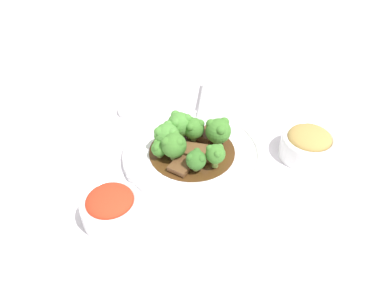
{
  "coord_description": "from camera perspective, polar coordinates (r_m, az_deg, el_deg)",
  "views": [
    {
      "loc": [
        0.36,
        -0.45,
        0.52
      ],
      "look_at": [
        0.0,
        0.0,
        0.03
      ],
      "focal_mm": 35.0,
      "sensor_mm": 36.0,
      "label": 1
    }
  ],
  "objects": [
    {
      "name": "broccoli_floret_4",
      "position": [
        0.78,
        -1.9,
        3.08
      ],
      "size": [
        0.05,
        0.05,
        0.06
      ],
      "color": "#8EB756",
      "rests_on": "main_plate"
    },
    {
      "name": "beef_strip_0",
      "position": [
        0.76,
        -0.65,
        -0.74
      ],
      "size": [
        0.07,
        0.06,
        0.01
      ],
      "color": "brown",
      "rests_on": "main_plate"
    },
    {
      "name": "broccoli_floret_1",
      "position": [
        0.77,
        0.26,
        2.46
      ],
      "size": [
        0.04,
        0.04,
        0.05
      ],
      "color": "#7FA84C",
      "rests_on": "main_plate"
    },
    {
      "name": "broccoli_floret_3",
      "position": [
        0.75,
        -3.86,
        1.35
      ],
      "size": [
        0.05,
        0.05,
        0.06
      ],
      "color": "#8EB756",
      "rests_on": "main_plate"
    },
    {
      "name": "side_bowl_kimchi",
      "position": [
        0.66,
        -12.25,
        -9.33
      ],
      "size": [
        0.1,
        0.1,
        0.06
      ],
      "color": "white",
      "rests_on": "ground_plane"
    },
    {
      "name": "beef_strip_1",
      "position": [
        0.75,
        1.77,
        -1.26
      ],
      "size": [
        0.05,
        0.05,
        0.01
      ],
      "color": "brown",
      "rests_on": "main_plate"
    },
    {
      "name": "broccoli_floret_0",
      "position": [
        0.71,
        0.62,
        -2.4
      ],
      "size": [
        0.04,
        0.04,
        0.04
      ],
      "color": "#8EB756",
      "rests_on": "main_plate"
    },
    {
      "name": "broccoli_floret_6",
      "position": [
        0.73,
        -2.77,
        -0.13
      ],
      "size": [
        0.05,
        0.05,
        0.06
      ],
      "color": "#8EB756",
      "rests_on": "main_plate"
    },
    {
      "name": "beef_strip_2",
      "position": [
        0.72,
        -1.61,
        -3.26
      ],
      "size": [
        0.04,
        0.05,
        0.01
      ],
      "color": "brown",
      "rests_on": "main_plate"
    },
    {
      "name": "broccoli_floret_2",
      "position": [
        0.71,
        3.61,
        -1.49
      ],
      "size": [
        0.04,
        0.04,
        0.05
      ],
      "color": "#7FA84C",
      "rests_on": "main_plate"
    },
    {
      "name": "sauce_dish",
      "position": [
        0.91,
        -8.77,
        5.25
      ],
      "size": [
        0.08,
        0.08,
        0.01
      ],
      "color": "white",
      "rests_on": "ground_plane"
    },
    {
      "name": "side_bowl_appetizer",
      "position": [
        0.8,
        17.28,
        0.05
      ],
      "size": [
        0.11,
        0.11,
        0.06
      ],
      "color": "white",
      "rests_on": "ground_plane"
    },
    {
      "name": "broccoli_floret_7",
      "position": [
        0.74,
        -5.03,
        -0.64
      ],
      "size": [
        0.03,
        0.03,
        0.04
      ],
      "color": "#7FA84C",
      "rests_on": "main_plate"
    },
    {
      "name": "beef_strip_3",
      "position": [
        0.8,
        2.54,
        1.72
      ],
      "size": [
        0.04,
        0.06,
        0.02
      ],
      "color": "#56331E",
      "rests_on": "main_plate"
    },
    {
      "name": "broccoli_floret_5",
      "position": [
        0.76,
        4.03,
        2.07
      ],
      "size": [
        0.05,
        0.05,
        0.06
      ],
      "color": "#7FA84C",
      "rests_on": "main_plate"
    },
    {
      "name": "main_plate",
      "position": [
        0.77,
        -0.0,
        -1.36
      ],
      "size": [
        0.29,
        0.29,
        0.02
      ],
      "color": "white",
      "rests_on": "ground_plane"
    },
    {
      "name": "ground_plane",
      "position": [
        0.78,
        -0.0,
        -1.91
      ],
      "size": [
        4.0,
        4.0,
        0.0
      ],
      "primitive_type": "plane",
      "color": "silver"
    },
    {
      "name": "serving_spoon",
      "position": [
        0.83,
        0.76,
        3.54
      ],
      "size": [
        0.15,
        0.22,
        0.01
      ],
      "color": "#B7B7BC",
      "rests_on": "main_plate"
    }
  ]
}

